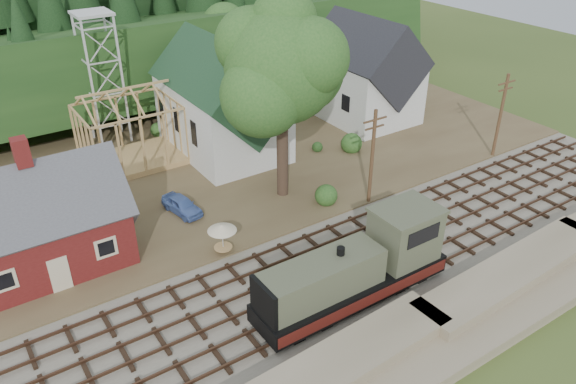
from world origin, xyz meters
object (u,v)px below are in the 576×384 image
locomotive (360,269)px  patio_set (222,229)px  car_blue (182,205)px  car_red (390,116)px

locomotive → patio_set: (-4.84, 8.50, -0.05)m
locomotive → car_blue: size_ratio=3.31×
locomotive → car_red: size_ratio=3.35×
patio_set → locomotive: bearing=-60.4°
car_red → car_blue: bearing=107.8°
car_blue → patio_set: bearing=-99.3°
car_blue → patio_set: 6.42m
car_blue → car_red: size_ratio=1.01×
locomotive → car_blue: bearing=108.7°
car_red → patio_set: size_ratio=1.72×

